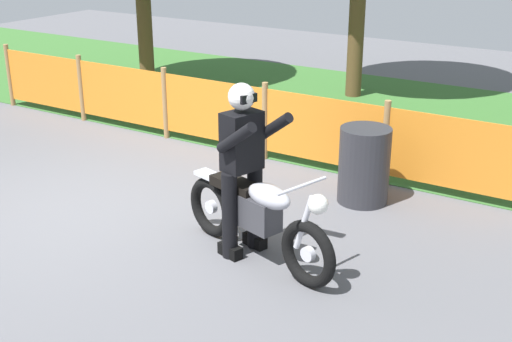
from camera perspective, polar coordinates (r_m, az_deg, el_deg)
ground at (r=7.90m, az=-14.09°, el=-3.11°), size 24.00×24.00×0.02m
grass_verge at (r=11.83m, az=4.06°, el=5.61°), size 24.00×5.39×0.01m
barrier_fence at (r=9.47m, az=-3.65°, el=5.07°), size 8.57×0.08×1.05m
motorcycle_lead at (r=6.39m, az=0.09°, el=-3.73°), size 1.95×0.78×0.95m
rider_lead at (r=6.35m, az=-1.08°, el=0.58°), size 0.66×0.65×1.69m
spare_drum at (r=7.78m, az=9.07°, el=0.48°), size 0.58×0.58×0.88m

